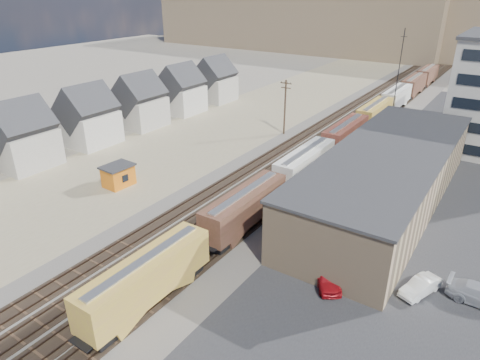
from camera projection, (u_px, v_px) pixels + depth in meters
The scene contains 15 objects.
ground at pixel (159, 260), 43.12m from camera, with size 300.00×300.00×0.00m, color #6B6356.
ballast_bed at pixel (344, 131), 80.86m from camera, with size 18.00×200.00×0.06m, color #4C4742.
dirt_yard at pixel (227, 126), 83.40m from camera, with size 24.00×180.00×0.03m, color #7F7457.
asphalt_lot at pixel (456, 187), 58.45m from camera, with size 26.00×120.00×0.04m, color #232326.
rail_tracks at pixel (341, 130), 81.11m from camera, with size 11.40×200.00×0.24m.
freight_train at pixel (361, 123), 76.24m from camera, with size 3.00×119.74×4.46m.
warehouse at pixel (387, 176), 52.91m from camera, with size 12.40×40.40×7.25m.
utility_pole_north at pixel (285, 106), 76.90m from camera, with size 2.20×0.32×10.00m.
radio_mast at pixel (398, 77), 81.58m from camera, with size 1.20×0.16×18.00m.
townhouse_row at pixel (116, 111), 77.31m from camera, with size 8.15×68.16×10.47m.
hills_north at pixel (462, 16), 163.93m from camera, with size 265.00×80.00×32.00m.
maintenance_shed at pixel (118, 175), 58.39m from camera, with size 3.39×4.28×3.03m.
parked_car_red at pixel (326, 277), 39.34m from camera, with size 1.99×4.95×1.69m, color #A30F16.
parked_car_white at pixel (420, 287), 38.22m from camera, with size 1.56×4.46×1.47m, color white.
parked_car_blue at pixel (469, 140), 74.29m from camera, with size 2.28×4.94×1.37m, color navy.
Camera 1 is at (26.61, -25.22, 25.44)m, focal length 32.00 mm.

